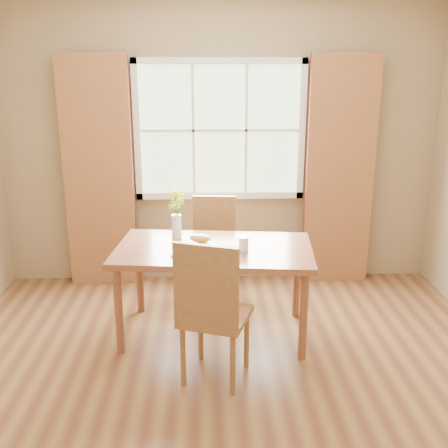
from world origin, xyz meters
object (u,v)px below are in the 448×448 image
dining_table (214,256)px  chair_far (214,244)px  chair_near (211,307)px  croissant_sandwich (200,243)px  flower_vase (176,208)px  water_glass (244,244)px

dining_table → chair_far: (0.01, 0.70, -0.14)m
chair_near → dining_table: bearing=107.0°
chair_near → chair_far: size_ratio=1.09×
croissant_sandwich → dining_table: bearing=64.9°
croissant_sandwich → chair_near: bearing=-65.1°
chair_near → chair_far: bearing=107.9°
dining_table → flower_vase: bearing=147.9°
chair_near → flower_vase: flower_vase is taller
dining_table → croissant_sandwich: croissant_sandwich is taller
chair_far → croissant_sandwich: size_ratio=4.90×
chair_far → water_glass: bearing=-69.8°
chair_near → chair_far: (0.04, 1.41, -0.05)m
chair_far → croissant_sandwich: 0.87m
chair_near → flower_vase: bearing=125.3°
chair_far → croissant_sandwich: chair_far is taller
dining_table → flower_vase: flower_vase is taller
dining_table → croissant_sandwich: 0.22m
dining_table → chair_far: chair_far is taller
dining_table → water_glass: size_ratio=14.20×
chair_near → croissant_sandwich: bearing=116.7°
dining_table → chair_far: bearing=95.2°
croissant_sandwich → water_glass: 0.33m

